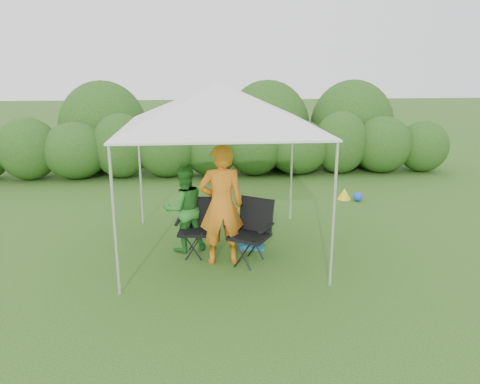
{
  "coord_description": "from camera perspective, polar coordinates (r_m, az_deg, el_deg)",
  "views": [
    {
      "loc": [
        -0.36,
        -7.04,
        3.12
      ],
      "look_at": [
        0.31,
        0.4,
        1.05
      ],
      "focal_mm": 35.0,
      "sensor_mm": 36.0,
      "label": 1
    }
  ],
  "objects": [
    {
      "name": "ground",
      "position": [
        7.71,
        -2.08,
        -8.4
      ],
      "size": [
        70.0,
        70.0,
        0.0
      ],
      "primitive_type": "plane",
      "color": "#37611E"
    },
    {
      "name": "lawn_toy",
      "position": [
        11.29,
        13.0,
        -0.29
      ],
      "size": [
        0.54,
        0.45,
        0.27
      ],
      "color": "yellow",
      "rests_on": "ground"
    },
    {
      "name": "chair_right",
      "position": [
        7.5,
        1.5,
        -4.29
      ],
      "size": [
        0.81,
        0.79,
        1.03
      ],
      "rotation": [
        0.0,
        0.0,
        -0.57
      ],
      "color": "black",
      "rests_on": "ground"
    },
    {
      "name": "hedge",
      "position": [
        13.25,
        -3.55,
        5.45
      ],
      "size": [
        13.95,
        1.53,
        1.8
      ],
      "color": "#2B551A",
      "rests_on": "ground"
    },
    {
      "name": "chair_left",
      "position": [
        7.86,
        -5.47,
        -3.77
      ],
      "size": [
        0.64,
        0.59,
        0.95
      ],
      "rotation": [
        0.0,
        0.0,
        -0.13
      ],
      "color": "black",
      "rests_on": "ground"
    },
    {
      "name": "woman",
      "position": [
        7.95,
        -6.81,
        -2.03
      ],
      "size": [
        0.86,
        0.76,
        1.48
      ],
      "primitive_type": "imported",
      "rotation": [
        0.0,
        0.0,
        3.47
      ],
      "color": "#2C812A",
      "rests_on": "ground"
    },
    {
      "name": "cooler",
      "position": [
        8.17,
        1.39,
        -5.48
      ],
      "size": [
        0.51,
        0.4,
        0.39
      ],
      "rotation": [
        0.0,
        0.0,
        -0.13
      ],
      "color": "#246DA5",
      "rests_on": "ground"
    },
    {
      "name": "canopy",
      "position": [
        7.58,
        -2.48,
        10.49
      ],
      "size": [
        3.1,
        3.1,
        2.83
      ],
      "color": "silver",
      "rests_on": "ground"
    },
    {
      "name": "man",
      "position": [
        7.33,
        -2.29,
        -1.61
      ],
      "size": [
        0.73,
        0.5,
        1.93
      ],
      "primitive_type": "imported",
      "rotation": [
        0.0,
        0.0,
        3.2
      ],
      "color": "orange",
      "rests_on": "ground"
    },
    {
      "name": "bottle",
      "position": [
        8.03,
        1.86,
        -3.42
      ],
      "size": [
        0.07,
        0.07,
        0.25
      ],
      "primitive_type": "cylinder",
      "color": "#592D0C",
      "rests_on": "cooler"
    }
  ]
}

